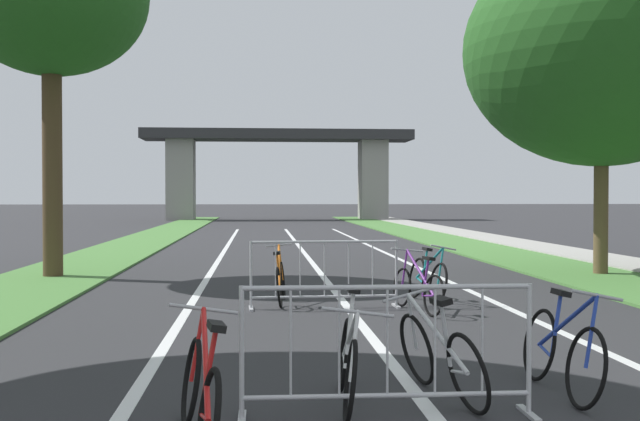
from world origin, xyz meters
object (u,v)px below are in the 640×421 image
Objects in this scene: tree_right_maple_mid at (602,50)px; bicycle_teal_4 at (427,278)px; bicycle_red_1 at (200,393)px; bicycle_white_5 at (348,361)px; bicycle_silver_2 at (440,356)px; bicycle_blue_6 at (562,350)px; crowd_barrier_second at (324,275)px; crowd_barrier_nearest at (387,352)px; bicycle_purple_3 at (418,288)px; bicycle_orange_0 at (281,281)px.

tree_right_maple_mid reaches higher than bicycle_teal_4.
bicycle_red_1 is 1.47m from bicycle_white_5.
bicycle_red_1 is at bearing -162.91° from bicycle_silver_2.
crowd_barrier_second is at bearing -73.66° from bicycle_blue_6.
tree_right_maple_mid is 4.46× the size of bicycle_silver_2.
crowd_barrier_second is at bearing 10.23° from bicycle_teal_4.
crowd_barrier_nearest reaches higher than bicycle_white_5.
bicycle_white_5 is at bearing -92.95° from crowd_barrier_second.
bicycle_purple_3 is at bearing -104.48° from bicycle_white_5.
tree_right_maple_mid reaches higher than bicycle_silver_2.
bicycle_orange_0 is 7.02m from bicycle_red_1.
bicycle_white_5 is at bearing 28.76° from bicycle_red_1.
bicycle_white_5 is at bearing -122.49° from bicycle_purple_3.
bicycle_orange_0 is 0.96× the size of bicycle_red_1.
bicycle_blue_6 is at bearing -72.67° from crowd_barrier_second.
tree_right_maple_mid is 3.18× the size of crowd_barrier_second.
crowd_barrier_nearest reaches higher than bicycle_silver_2.
bicycle_teal_4 is (1.74, 0.57, -0.14)m from crowd_barrier_second.
crowd_barrier_nearest is at bearing -118.66° from bicycle_purple_3.
bicycle_teal_4 is 5.81m from bicycle_blue_6.
bicycle_blue_6 reaches higher than bicycle_red_1.
bicycle_teal_4 is at bearing 55.58° from bicycle_purple_3.
bicycle_teal_4 is at bearing -141.40° from tree_right_maple_mid.
bicycle_purple_3 is at bearing -18.67° from crowd_barrier_second.
bicycle_blue_6 is (1.11, 0.09, 0.01)m from bicycle_silver_2.
bicycle_orange_0 is (-0.65, 6.40, -0.15)m from crowd_barrier_nearest.
bicycle_purple_3 is at bearing -22.10° from bicycle_orange_0.
bicycle_red_1 reaches higher than bicycle_silver_2.
crowd_barrier_nearest reaches higher than bicycle_blue_6.
bicycle_white_5 is at bearing 5.94° from bicycle_blue_6.
bicycle_silver_2 is 1.01× the size of bicycle_purple_3.
crowd_barrier_second reaches higher than bicycle_blue_6.
bicycle_teal_4 is at bearing 74.68° from crowd_barrier_nearest.
tree_right_maple_mid is 4.47× the size of bicycle_blue_6.
bicycle_blue_6 reaches higher than bicycle_white_5.
crowd_barrier_nearest is at bearing 66.72° from bicycle_teal_4.
bicycle_silver_2 is 4.94m from bicycle_purple_3.
bicycle_silver_2 is at bearing -166.40° from bicycle_white_5.
bicycle_white_5 is (0.38, -6.04, 0.01)m from bicycle_orange_0.
bicycle_white_5 reaches higher than bicycle_purple_3.
bicycle_teal_4 is (0.38, 1.03, 0.02)m from bicycle_purple_3.
bicycle_red_1 is at bearing 19.96° from bicycle_blue_6.
bicycle_red_1 is (-1.42, -6.41, -0.14)m from crowd_barrier_second.
crowd_barrier_second is at bearing -146.16° from tree_right_maple_mid.
bicycle_blue_6 is (1.65, 0.60, -0.13)m from crowd_barrier_nearest.
bicycle_teal_4 is at bearing 18.19° from crowd_barrier_second.
crowd_barrier_nearest is 0.75m from bicycle_silver_2.
crowd_barrier_second reaches higher than bicycle_teal_4.
tree_right_maple_mid is at bearing -149.36° from bicycle_teal_4.
crowd_barrier_second is (-6.42, -4.30, -4.39)m from tree_right_maple_mid.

